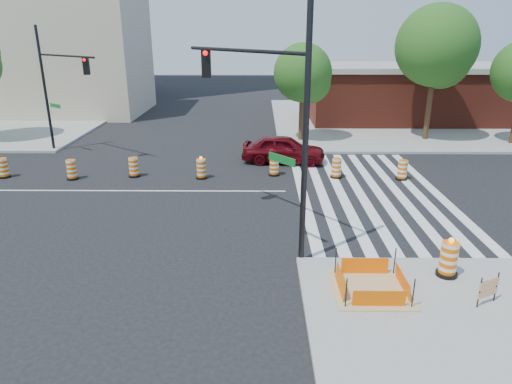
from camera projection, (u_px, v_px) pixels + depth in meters
ground at (139, 191)px, 21.81m from camera, size 120.00×120.00×0.00m
sidewalk_ne at (404, 120)px, 38.59m from camera, size 22.00×22.00×0.15m
crosswalk_east at (368, 191)px, 21.71m from camera, size 6.75×13.50×0.01m
lane_centerline at (139, 191)px, 21.81m from camera, size 14.00×0.12×0.01m
excavation_pit at (371, 288)px, 13.18m from camera, size 2.20×2.20×0.90m
brick_storefront at (407, 93)px, 37.84m from camera, size 16.50×8.50×4.60m
beige_midrise at (63, 57)px, 40.96m from camera, size 14.00×10.00×10.00m
red_coupe at (284, 149)px, 26.20m from camera, size 4.91×2.44×1.61m
signal_pole_se at (268, 100)px, 14.77m from camera, size 4.15×4.93×8.34m
signal_pole_nw at (57, 79)px, 26.72m from camera, size 4.54×3.49×7.41m
pit_drum at (448, 260)px, 13.83m from camera, size 0.65×0.65×1.27m
barricade at (488, 288)px, 12.38m from camera, size 0.69×0.38×0.89m
tree_north_c at (303, 76)px, 30.05m from camera, size 3.85×3.84×6.53m
tree_north_d at (437, 50)px, 29.72m from camera, size 5.26×5.26×8.94m
median_drum_1 at (3, 169)px, 23.64m from camera, size 0.60×0.60×1.02m
median_drum_2 at (72, 170)px, 23.35m from camera, size 0.60×0.60×1.02m
median_drum_3 at (134, 168)px, 23.77m from camera, size 0.60×0.60×1.02m
median_drum_4 at (201, 169)px, 23.49m from camera, size 0.60×0.60×1.18m
median_drum_5 at (274, 167)px, 23.99m from camera, size 0.60×0.60×1.02m
median_drum_6 at (336, 169)px, 23.60m from camera, size 0.60×0.60×1.02m
median_drum_7 at (402, 171)px, 23.30m from camera, size 0.60×0.60×1.02m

